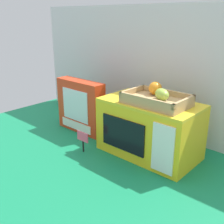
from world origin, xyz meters
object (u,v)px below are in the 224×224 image
object	(u,v)px
cookie_set_box	(81,106)
food_groups_crate	(157,99)
toy_microwave	(149,128)
price_sign	(83,139)

from	to	relation	value
cookie_set_box	food_groups_crate	bearing A→B (deg)	1.63
toy_microwave	cookie_set_box	distance (m)	0.43
toy_microwave	cookie_set_box	size ratio (longest dim) A/B	1.45
price_sign	food_groups_crate	bearing A→B (deg)	33.50
food_groups_crate	price_sign	xyz separation A→B (m)	(-0.27, -0.18, -0.21)
price_sign	toy_microwave	bearing A→B (deg)	39.04
cookie_set_box	price_sign	distance (m)	0.27
toy_microwave	cookie_set_box	world-z (taller)	cookie_set_box
toy_microwave	cookie_set_box	bearing A→B (deg)	-176.78
toy_microwave	price_sign	distance (m)	0.31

